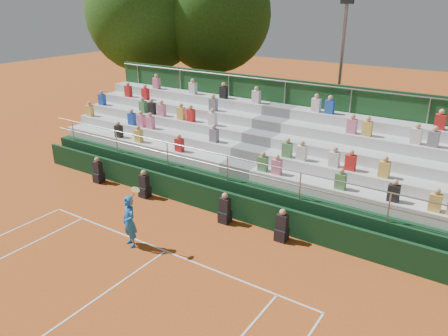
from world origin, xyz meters
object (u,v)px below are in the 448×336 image
Objects in this scene: floodlight_mast at (341,66)px; tree_west at (145,14)px; tennis_player at (129,221)px; tree_east at (214,15)px.

tree_west is at bearing -177.25° from floodlight_mast.
floodlight_mast is at bearing 79.94° from tennis_player.
tennis_player is at bearing -65.50° from tree_east.
floodlight_mast is at bearing 2.75° from tree_west.
tree_west is (-10.27, 12.26, 5.90)m from tennis_player.
tennis_player is at bearing -100.06° from floodlight_mast.
floodlight_mast is (12.56, 0.60, -2.22)m from tree_west.
tree_east is (3.63, 2.31, -0.07)m from tree_west.
tennis_player is 0.21× the size of tree_west.
tree_west is at bearing 129.95° from tennis_player.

